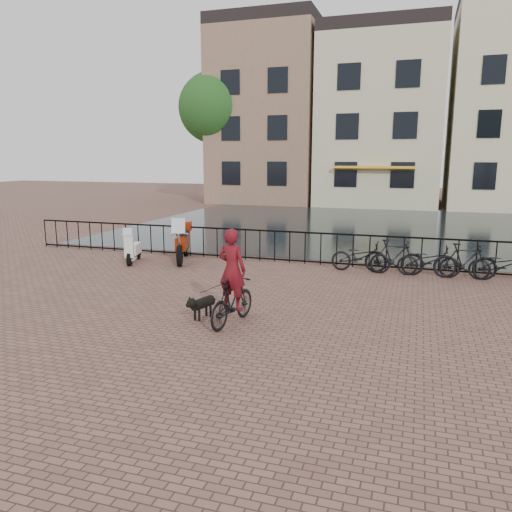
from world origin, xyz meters
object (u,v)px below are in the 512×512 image
(cyclist, at_px, (232,283))
(dog, at_px, (203,306))
(scooter, at_px, (133,244))
(motorcycle, at_px, (183,237))

(cyclist, xyz_separation_m, dog, (-0.72, 0.15, -0.60))
(cyclist, height_order, scooter, cyclist)
(motorcycle, relative_size, scooter, 1.62)
(cyclist, bearing_deg, scooter, -31.85)
(cyclist, relative_size, dog, 2.73)
(dog, relative_size, motorcycle, 0.38)
(dog, bearing_deg, cyclist, 5.44)
(cyclist, height_order, motorcycle, cyclist)
(cyclist, height_order, dog, cyclist)
(dog, bearing_deg, motorcycle, 137.25)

